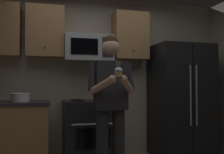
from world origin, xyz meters
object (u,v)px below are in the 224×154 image
Objects in this scene: cupcake at (118,72)px; bowl_large_white at (20,97)px; oven_range at (89,131)px; microwave at (88,48)px; person at (111,98)px; refrigerator at (181,100)px.

bowl_large_white is at bearing 133.75° from cupcake.
microwave is at bearing 89.98° from oven_range.
person is 0.44m from cupcake.
refrigerator reaches higher than oven_range.
oven_range is at bearing -90.02° from microwave.
oven_range is 0.53× the size of person.
bowl_large_white is at bearing -172.24° from microwave.
person is (1.10, -0.82, 0.01)m from bowl_large_white.
microwave is 1.20m from person.
refrigerator is 6.91× the size of bowl_large_white.
microwave reaches higher than bowl_large_white.
refrigerator is at bearing 29.76° from person.
refrigerator reaches higher than cupcake.
refrigerator is 2.48m from bowl_large_white.
oven_range is at bearing 178.50° from refrigerator.
person is at bearing -83.11° from microwave.
refrigerator is at bearing -6.03° from microwave.
bowl_large_white is 0.15× the size of person.
microwave is 0.41× the size of refrigerator.
refrigerator is at bearing 38.98° from cupcake.
cupcake is at bearing -90.00° from person.
refrigerator is 1.82m from cupcake.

